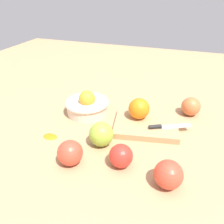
{
  "coord_description": "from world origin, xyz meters",
  "views": [
    {
      "loc": [
        0.19,
        -0.65,
        0.47
      ],
      "look_at": [
        -0.04,
        0.04,
        0.04
      ],
      "focal_mm": 35.9,
      "sensor_mm": 36.0,
      "label": 1
    }
  ],
  "objects_px": {
    "knife": "(164,126)",
    "apple_front_right_2": "(168,174)",
    "bowl": "(87,105)",
    "apple_front_right": "(121,156)",
    "orange_on_board": "(139,109)",
    "apple_back_right": "(191,106)",
    "apple_front_left": "(70,153)",
    "apple_front_center": "(101,134)",
    "cutting_board": "(146,125)"
  },
  "relations": [
    {
      "from": "knife",
      "to": "apple_front_right_2",
      "type": "distance_m",
      "value": 0.24
    },
    {
      "from": "bowl",
      "to": "knife",
      "type": "relative_size",
      "value": 1.21
    },
    {
      "from": "apple_front_right",
      "to": "apple_front_right_2",
      "type": "height_order",
      "value": "apple_front_right_2"
    },
    {
      "from": "orange_on_board",
      "to": "apple_back_right",
      "type": "bearing_deg",
      "value": 34.53
    },
    {
      "from": "apple_front_left",
      "to": "apple_front_center",
      "type": "bearing_deg",
      "value": 64.18
    },
    {
      "from": "orange_on_board",
      "to": "apple_back_right",
      "type": "height_order",
      "value": "orange_on_board"
    },
    {
      "from": "apple_front_left",
      "to": "apple_front_right_2",
      "type": "relative_size",
      "value": 0.98
    },
    {
      "from": "apple_back_right",
      "to": "apple_front_right",
      "type": "relative_size",
      "value": 1.06
    },
    {
      "from": "cutting_board",
      "to": "apple_front_right",
      "type": "distance_m",
      "value": 0.22
    },
    {
      "from": "apple_front_right",
      "to": "apple_front_center",
      "type": "relative_size",
      "value": 0.87
    },
    {
      "from": "knife",
      "to": "apple_front_left",
      "type": "xyz_separation_m",
      "value": [
        -0.24,
        -0.24,
        0.01
      ]
    },
    {
      "from": "apple_front_right",
      "to": "apple_front_right_2",
      "type": "xyz_separation_m",
      "value": [
        0.14,
        -0.03,
        0.0
      ]
    },
    {
      "from": "knife",
      "to": "apple_front_right_2",
      "type": "bearing_deg",
      "value": -80.27
    },
    {
      "from": "apple_front_right_2",
      "to": "apple_front_center",
      "type": "bearing_deg",
      "value": 155.06
    },
    {
      "from": "knife",
      "to": "apple_back_right",
      "type": "distance_m",
      "value": 0.18
    },
    {
      "from": "orange_on_board",
      "to": "apple_front_center",
      "type": "distance_m",
      "value": 0.19
    },
    {
      "from": "knife",
      "to": "orange_on_board",
      "type": "bearing_deg",
      "value": 160.14
    },
    {
      "from": "apple_front_left",
      "to": "knife",
      "type": "bearing_deg",
      "value": 45.48
    },
    {
      "from": "bowl",
      "to": "apple_front_left",
      "type": "bearing_deg",
      "value": -75.22
    },
    {
      "from": "apple_front_right_2",
      "to": "cutting_board",
      "type": "bearing_deg",
      "value": 113.2
    },
    {
      "from": "cutting_board",
      "to": "apple_front_center",
      "type": "distance_m",
      "value": 0.19
    },
    {
      "from": "cutting_board",
      "to": "apple_front_left",
      "type": "relative_size",
      "value": 3.02
    },
    {
      "from": "orange_on_board",
      "to": "apple_back_right",
      "type": "xyz_separation_m",
      "value": [
        0.18,
        0.13,
        -0.02
      ]
    },
    {
      "from": "apple_front_left",
      "to": "apple_back_right",
      "type": "bearing_deg",
      "value": 51.55
    },
    {
      "from": "apple_back_right",
      "to": "apple_front_center",
      "type": "xyz_separation_m",
      "value": [
        -0.27,
        -0.3,
        0.0
      ]
    },
    {
      "from": "apple_front_left",
      "to": "apple_front_center",
      "type": "distance_m",
      "value": 0.12
    },
    {
      "from": "orange_on_board",
      "to": "apple_front_right",
      "type": "height_order",
      "value": "orange_on_board"
    },
    {
      "from": "orange_on_board",
      "to": "apple_back_right",
      "type": "distance_m",
      "value": 0.22
    },
    {
      "from": "bowl",
      "to": "orange_on_board",
      "type": "xyz_separation_m",
      "value": [
        0.22,
        -0.01,
        0.03
      ]
    },
    {
      "from": "cutting_board",
      "to": "apple_back_right",
      "type": "height_order",
      "value": "apple_back_right"
    },
    {
      "from": "knife",
      "to": "apple_front_left",
      "type": "relative_size",
      "value": 1.93
    },
    {
      "from": "bowl",
      "to": "apple_front_right_2",
      "type": "relative_size",
      "value": 2.31
    },
    {
      "from": "bowl",
      "to": "orange_on_board",
      "type": "relative_size",
      "value": 2.26
    },
    {
      "from": "cutting_board",
      "to": "orange_on_board",
      "type": "bearing_deg",
      "value": 146.53
    },
    {
      "from": "apple_front_right",
      "to": "cutting_board",
      "type": "bearing_deg",
      "value": 82.33
    },
    {
      "from": "cutting_board",
      "to": "bowl",
      "type": "bearing_deg",
      "value": 173.08
    },
    {
      "from": "knife",
      "to": "apple_front_right_2",
      "type": "relative_size",
      "value": 1.9
    },
    {
      "from": "apple_back_right",
      "to": "apple_front_center",
      "type": "relative_size",
      "value": 0.93
    },
    {
      "from": "apple_back_right",
      "to": "apple_front_left",
      "type": "distance_m",
      "value": 0.52
    },
    {
      "from": "apple_back_right",
      "to": "apple_front_left",
      "type": "xyz_separation_m",
      "value": [
        -0.32,
        -0.41,
        0.0
      ]
    },
    {
      "from": "cutting_board",
      "to": "knife",
      "type": "bearing_deg",
      "value": -11.95
    },
    {
      "from": "cutting_board",
      "to": "apple_front_left",
      "type": "xyz_separation_m",
      "value": [
        -0.17,
        -0.26,
        0.03
      ]
    },
    {
      "from": "cutting_board",
      "to": "apple_front_center",
      "type": "height_order",
      "value": "apple_front_center"
    },
    {
      "from": "apple_front_center",
      "to": "apple_front_right",
      "type": "bearing_deg",
      "value": -39.42
    },
    {
      "from": "cutting_board",
      "to": "apple_front_right_2",
      "type": "height_order",
      "value": "apple_front_right_2"
    },
    {
      "from": "apple_front_right",
      "to": "bowl",
      "type": "bearing_deg",
      "value": 131.22
    },
    {
      "from": "bowl",
      "to": "apple_front_right",
      "type": "bearing_deg",
      "value": -48.78
    },
    {
      "from": "bowl",
      "to": "apple_back_right",
      "type": "height_order",
      "value": "bowl"
    },
    {
      "from": "apple_front_left",
      "to": "apple_front_right_2",
      "type": "bearing_deg",
      "value": 1.22
    },
    {
      "from": "apple_back_right",
      "to": "apple_front_right_2",
      "type": "height_order",
      "value": "apple_front_right_2"
    }
  ]
}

